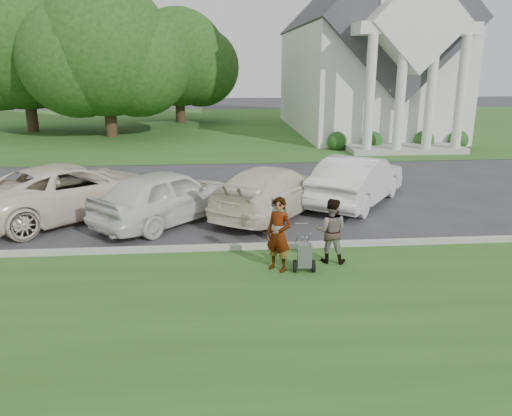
{
  "coord_description": "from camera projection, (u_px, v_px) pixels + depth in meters",
  "views": [
    {
      "loc": [
        -1.32,
        -11.48,
        4.61
      ],
      "look_at": [
        -0.35,
        0.0,
        1.27
      ],
      "focal_mm": 35.0,
      "sensor_mm": 36.0,
      "label": 1
    }
  ],
  "objects": [
    {
      "name": "tree_left",
      "position": [
        105.0,
        55.0,
        31.35
      ],
      "size": [
        10.63,
        8.4,
        9.71
      ],
      "color": "#332316",
      "rests_on": "ground"
    },
    {
      "name": "parking_meter_near",
      "position": [
        273.0,
        219.0,
        12.44
      ],
      "size": [
        0.1,
        0.09,
        1.41
      ],
      "color": "gray",
      "rests_on": "ground"
    },
    {
      "name": "person_right",
      "position": [
        331.0,
        231.0,
        11.84
      ],
      "size": [
        0.89,
        0.78,
        1.57
      ],
      "primitive_type": "imported",
      "rotation": [
        0.0,
        0.0,
        2.87
      ],
      "color": "#999999",
      "rests_on": "ground"
    },
    {
      "name": "grass_strip",
      "position": [
        288.0,
        315.0,
        9.5
      ],
      "size": [
        80.0,
        7.0,
        0.01
      ],
      "primitive_type": "cube",
      "color": "#2C501B",
      "rests_on": "ground"
    },
    {
      "name": "church",
      "position": [
        365.0,
        43.0,
        33.57
      ],
      "size": [
        9.19,
        19.0,
        24.1
      ],
      "color": "white",
      "rests_on": "ground"
    },
    {
      "name": "striping_cart",
      "position": [
        304.0,
        256.0,
        11.37
      ],
      "size": [
        0.52,
        1.01,
        0.92
      ],
      "rotation": [
        0.0,
        0.0,
        -0.07
      ],
      "color": "black",
      "rests_on": "ground"
    },
    {
      "name": "car_b",
      "position": [
        168.0,
        196.0,
        14.87
      ],
      "size": [
        4.72,
        4.8,
        1.64
      ],
      "primitive_type": "imported",
      "rotation": [
        0.0,
        0.0,
        2.37
      ],
      "color": "white",
      "rests_on": "ground"
    },
    {
      "name": "person_left",
      "position": [
        279.0,
        235.0,
        11.33
      ],
      "size": [
        0.75,
        0.72,
        1.73
      ],
      "primitive_type": "imported",
      "rotation": [
        0.0,
        0.0,
        -0.68
      ],
      "color": "#999999",
      "rests_on": "ground"
    },
    {
      "name": "car_c",
      "position": [
        273.0,
        191.0,
        15.71
      ],
      "size": [
        4.76,
        5.52,
        1.52
      ],
      "primitive_type": "imported",
      "rotation": [
        0.0,
        0.0,
        2.53
      ],
      "color": "#E9E6C5",
      "rests_on": "ground"
    },
    {
      "name": "tree_back",
      "position": [
        178.0,
        62.0,
        39.43
      ],
      "size": [
        9.61,
        7.6,
        8.89
      ],
      "color": "#332316",
      "rests_on": "ground"
    },
    {
      "name": "ground",
      "position": [
        270.0,
        257.0,
        12.37
      ],
      "size": [
        120.0,
        120.0,
        0.0
      ],
      "primitive_type": "plane",
      "color": "#333335",
      "rests_on": "ground"
    },
    {
      "name": "car_d",
      "position": [
        357.0,
        180.0,
        16.88
      ],
      "size": [
        4.33,
        5.08,
        1.65
      ],
      "primitive_type": "imported",
      "rotation": [
        0.0,
        0.0,
        2.52
      ],
      "color": "silver",
      "rests_on": "ground"
    },
    {
      "name": "car_a",
      "position": [
        73.0,
        190.0,
        15.51
      ],
      "size": [
        6.27,
        5.99,
        1.65
      ],
      "primitive_type": "imported",
      "rotation": [
        0.0,
        0.0,
        2.29
      ],
      "color": "#F1E2CC",
      "rests_on": "ground"
    },
    {
      "name": "tree_far",
      "position": [
        23.0,
        47.0,
        33.57
      ],
      "size": [
        11.64,
        9.2,
        10.73
      ],
      "color": "#332316",
      "rests_on": "ground"
    },
    {
      "name": "church_lawn",
      "position": [
        231.0,
        126.0,
        38.21
      ],
      "size": [
        80.0,
        30.0,
        0.01
      ],
      "primitive_type": "cube",
      "color": "#2C501B",
      "rests_on": "ground"
    },
    {
      "name": "curb",
      "position": [
        268.0,
        246.0,
        12.88
      ],
      "size": [
        80.0,
        0.18,
        0.15
      ],
      "primitive_type": "cube",
      "color": "#9E9E93",
      "rests_on": "ground"
    }
  ]
}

